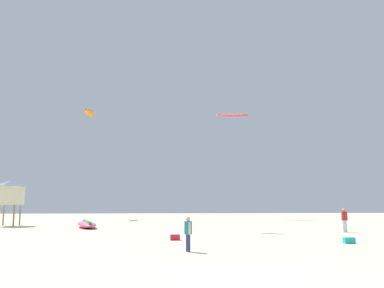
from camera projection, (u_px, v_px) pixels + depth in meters
The scene contains 9 objects.
ground_plane at pixel (232, 271), 12.73m from camera, with size 120.00×120.00×0.00m, color beige.
person_foreground at pixel (188, 231), 17.70m from camera, with size 0.35×0.50×1.56m.
person_midground at pixel (344, 218), 28.64m from camera, with size 0.56×0.39×1.74m.
kite_grounded_near at pixel (87, 224), 33.20m from camera, with size 2.98×5.40×0.64m.
lifeguard_tower at pixel (10, 192), 36.23m from camera, with size 2.30×2.30×4.15m.
cooler_box at pixel (175, 237), 22.79m from camera, with size 0.56×0.36×0.32m, color red.
gear_bag at pixel (349, 240), 21.00m from camera, with size 0.56×0.36×0.32m, color #19B29E.
kite_aloft_1 at pixel (232, 115), 53.19m from camera, with size 4.43×1.58×0.96m.
kite_aloft_4 at pixel (90, 113), 54.14m from camera, with size 1.48×3.54×0.86m.
Camera 1 is at (-2.11, -13.08, 2.25)m, focal length 36.84 mm.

